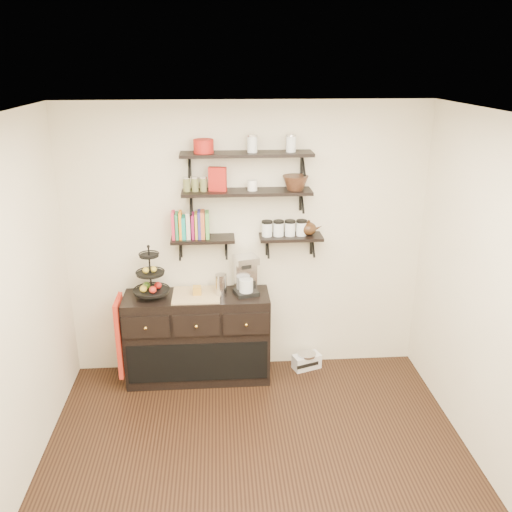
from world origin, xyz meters
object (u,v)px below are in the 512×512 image
object	(u,v)px
coffee_maker	(246,275)
radio	(307,361)
fruit_stand	(151,280)
sideboard	(198,337)

from	to	relation	value
coffee_maker	radio	xyz separation A→B (m)	(0.63, 0.06, -1.00)
radio	fruit_stand	bearing A→B (deg)	163.31
sideboard	fruit_stand	bearing A→B (deg)	179.51
sideboard	radio	world-z (taller)	sideboard
sideboard	radio	bearing A→B (deg)	4.26
coffee_maker	radio	bearing A→B (deg)	-11.04
sideboard	radio	xyz separation A→B (m)	(1.11, 0.08, -0.37)
sideboard	coffee_maker	size ratio (longest dim) A/B	3.59
fruit_stand	coffee_maker	distance (m)	0.90
fruit_stand	radio	size ratio (longest dim) A/B	1.59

